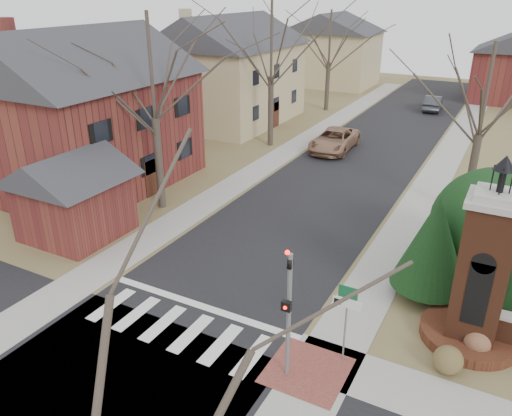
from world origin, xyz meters
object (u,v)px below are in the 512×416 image
Objects in this scene: traffic_signal_pole at (289,304)px; brick_gate_monument at (480,284)px; sign_post at (346,309)px; distant_car at (433,103)px; pickup_truck at (334,140)px.

traffic_signal_pole is 6.47m from brick_gate_monument.
sign_post is 0.64× the size of distant_car.
pickup_truck is at bearing 72.18° from distant_car.
brick_gate_monument is 21.33m from pickup_truck.
brick_gate_monument is 1.18× the size of pickup_truck.
brick_gate_monument reaches higher than sign_post.
brick_gate_monument is (3.41, 3.01, 0.22)m from sign_post.
sign_post is at bearing -71.24° from pickup_truck.
sign_post reaches higher than distant_car.
traffic_signal_pole is 2.02m from sign_post.
sign_post is at bearing 47.57° from traffic_signal_pole.
brick_gate_monument is at bearing 43.24° from traffic_signal_pole.
traffic_signal_pole reaches higher than distant_car.
sign_post reaches higher than pickup_truck.
sign_post is at bearing -138.58° from brick_gate_monument.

